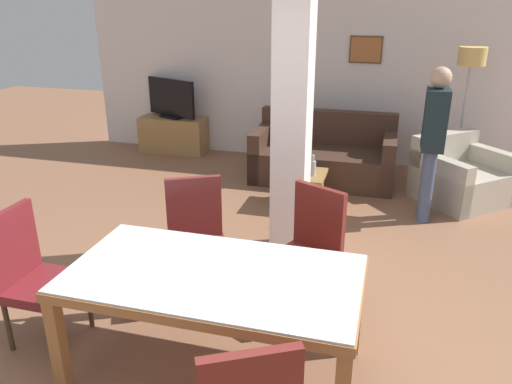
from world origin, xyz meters
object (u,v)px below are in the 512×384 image
(dining_chair_head_left, at_px, (33,272))
(floor_lamp, at_px, (470,70))
(tv_screen, at_px, (171,99))
(standing_person, at_px, (433,135))
(dining_chair_far_left, at_px, (197,236))
(coffee_table, at_px, (300,189))
(dining_chair_far_right, at_px, (308,247))
(sofa, at_px, (324,158))
(armchair, at_px, (461,178))
(bottle, at_px, (313,168))
(tv_stand, at_px, (173,135))
(dining_table, at_px, (214,292))

(dining_chair_head_left, bearing_deg, floor_lamp, 143.36)
(dining_chair_head_left, distance_m, tv_screen, 4.59)
(standing_person, bearing_deg, dining_chair_far_left, 138.70)
(dining_chair_head_left, bearing_deg, coffee_table, 155.19)
(dining_chair_far_left, height_order, standing_person, standing_person)
(tv_screen, height_order, floor_lamp, floor_lamp)
(dining_chair_head_left, relative_size, floor_lamp, 0.56)
(dining_chair_far_right, relative_size, sofa, 0.53)
(dining_chair_far_right, xyz_separation_m, armchair, (1.37, 2.66, -0.25))
(floor_lamp, bearing_deg, coffee_table, -143.40)
(dining_chair_head_left, distance_m, coffee_table, 3.18)
(floor_lamp, bearing_deg, armchair, -90.99)
(armchair, relative_size, coffee_table, 2.26)
(bottle, bearing_deg, tv_screen, 146.14)
(bottle, xyz_separation_m, floor_lamp, (1.67, 1.38, 0.96))
(tv_screen, bearing_deg, coffee_table, 167.64)
(dining_chair_head_left, distance_m, tv_stand, 4.58)
(dining_chair_head_left, relative_size, standing_person, 0.59)
(floor_lamp, bearing_deg, tv_stand, 176.40)
(dining_table, height_order, armchair, armchair)
(dining_table, height_order, floor_lamp, floor_lamp)
(dining_chair_far_right, distance_m, armchair, 3.00)
(tv_stand, bearing_deg, floor_lamp, -3.60)
(sofa, bearing_deg, tv_screen, -14.65)
(tv_screen, bearing_deg, bottle, 168.55)
(dining_chair_head_left, distance_m, floor_lamp, 5.33)
(dining_chair_head_left, bearing_deg, bottle, 152.62)
(bottle, distance_m, tv_stand, 2.95)
(dining_chair_head_left, relative_size, sofa, 0.53)
(dining_chair_far_right, bearing_deg, floor_lamp, -85.78)
(armchair, bearing_deg, dining_chair_head_left, 6.56)
(dining_chair_far_left, distance_m, tv_screen, 4.11)
(dining_chair_far_left, bearing_deg, armchair, -157.94)
(coffee_table, bearing_deg, standing_person, -0.36)
(sofa, distance_m, tv_stand, 2.51)
(dining_chair_far_left, distance_m, sofa, 3.08)
(dining_chair_far_right, bearing_deg, dining_chair_far_left, 30.29)
(coffee_table, relative_size, floor_lamp, 0.33)
(sofa, relative_size, tv_screen, 2.07)
(armchair, distance_m, bottle, 1.81)
(tv_screen, relative_size, floor_lamp, 0.51)
(dining_chair_head_left, height_order, bottle, dining_chair_head_left)
(dining_chair_far_right, distance_m, sofa, 2.99)
(armchair, distance_m, tv_screen, 4.24)
(dining_table, xyz_separation_m, armchair, (1.81, 3.53, -0.32))
(tv_screen, bearing_deg, dining_chair_far_right, 149.61)
(armchair, distance_m, tv_stand, 4.21)
(floor_lamp, bearing_deg, sofa, -167.36)
(tv_stand, bearing_deg, armchair, -12.96)
(coffee_table, bearing_deg, floor_lamp, 36.60)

